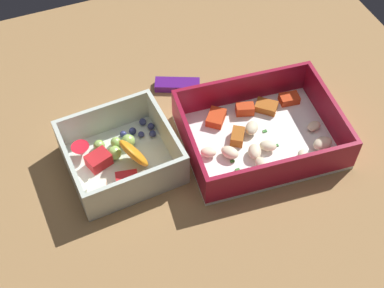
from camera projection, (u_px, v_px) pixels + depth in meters
The scene contains 4 objects.
table_surface at pixel (204, 153), 76.10cm from camera, with size 80.00×80.00×2.00cm, color #9E7547.
pasta_container at pixel (260, 133), 74.99cm from camera, with size 22.95×18.38×5.62cm.
fruit_bowl at pixel (120, 157), 72.00cm from camera, with size 15.27×14.56×5.90cm.
candy_bar at pixel (177, 85), 82.53cm from camera, with size 7.00×2.40×1.20cm, color #51197A.
Camera 1 is at (-18.64, -42.38, 61.44)cm, focal length 49.23 mm.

